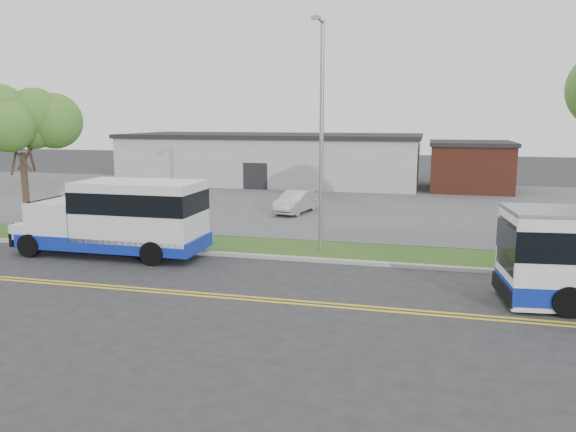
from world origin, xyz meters
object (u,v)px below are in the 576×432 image
(streetlight_near, at_px, (321,129))
(parked_car_b, at_px, (82,191))
(shuttle_bus, at_px, (123,216))
(parked_car_a, at_px, (296,202))
(pedestrian, at_px, (53,218))
(tree_west, at_px, (21,130))

(streetlight_near, xyz_separation_m, parked_car_b, (-18.88, 10.71, -4.54))
(shuttle_bus, height_order, parked_car_a, shuttle_bus)
(parked_car_a, height_order, parked_car_b, parked_car_a)
(shuttle_bus, bearing_deg, pedestrian, 160.00)
(pedestrian, xyz_separation_m, parked_car_b, (-6.33, 11.54, -0.38))
(pedestrian, xyz_separation_m, parked_car_a, (9.29, 9.97, -0.32))
(pedestrian, bearing_deg, streetlight_near, -176.88)
(streetlight_near, height_order, shuttle_bus, streetlight_near)
(shuttle_bus, height_order, parked_car_b, shuttle_bus)
(streetlight_near, xyz_separation_m, parked_car_a, (-3.26, 9.14, -4.48))
(streetlight_near, distance_m, shuttle_bus, 9.01)
(tree_west, xyz_separation_m, parked_car_a, (11.74, 8.67, -4.37))
(streetlight_near, xyz_separation_m, pedestrian, (-12.55, -0.83, -4.16))
(pedestrian, bearing_deg, tree_west, -28.56)
(pedestrian, relative_size, parked_car_b, 0.48)
(streetlight_near, relative_size, pedestrian, 4.86)
(pedestrian, bearing_deg, parked_car_b, -61.90)
(pedestrian, distance_m, parked_car_b, 13.17)
(shuttle_bus, xyz_separation_m, parked_car_a, (4.64, 11.65, -0.93))
(tree_west, bearing_deg, streetlight_near, -1.80)
(tree_west, height_order, parked_car_a, tree_west)
(tree_west, relative_size, parked_car_a, 1.74)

